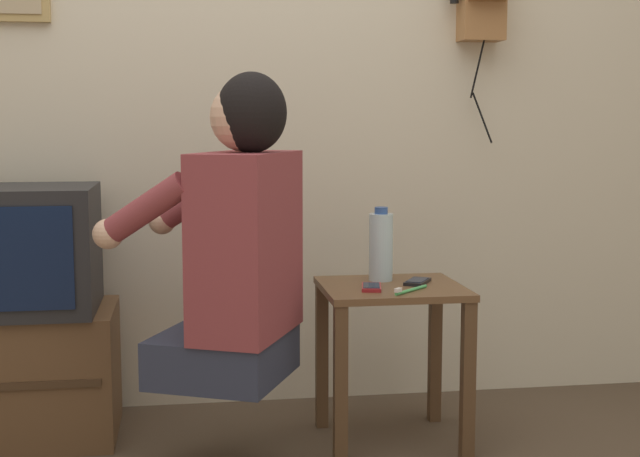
{
  "coord_description": "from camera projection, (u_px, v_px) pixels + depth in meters",
  "views": [
    {
      "loc": [
        -0.18,
        -2.12,
        1.05
      ],
      "look_at": [
        0.24,
        0.59,
        0.72
      ],
      "focal_mm": 50.0,
      "sensor_mm": 36.0,
      "label": 1
    }
  ],
  "objects": [
    {
      "name": "side_table",
      "position": [
        392.0,
        323.0,
        2.88
      ],
      "size": [
        0.45,
        0.41,
        0.52
      ],
      "color": "brown",
      "rests_on": "ground_plane"
    },
    {
      "name": "toothbrush",
      "position": [
        409.0,
        290.0,
        2.75
      ],
      "size": [
        0.13,
        0.13,
        0.02
      ],
      "rotation": [
        0.0,
        0.0,
        2.33
      ],
      "color": "#4CBF66",
      "rests_on": "side_table"
    },
    {
      "name": "television",
      "position": [
        13.0,
        249.0,
        2.87
      ],
      "size": [
        0.53,
        0.43,
        0.41
      ],
      "color": "#232326",
      "rests_on": "tv_stand"
    },
    {
      "name": "wall_back",
      "position": [
        231.0,
        58.0,
        3.21
      ],
      "size": [
        6.8,
        0.05,
        2.55
      ],
      "color": "beige",
      "rests_on": "ground_plane"
    },
    {
      "name": "person",
      "position": [
        236.0,
        241.0,
        2.61
      ],
      "size": [
        0.62,
        0.58,
        0.91
      ],
      "rotation": [
        0.0,
        0.0,
        1.14
      ],
      "color": "#2D3347",
      "rests_on": "ground_plane"
    },
    {
      "name": "cell_phone_spare",
      "position": [
        417.0,
        281.0,
        2.9
      ],
      "size": [
        0.12,
        0.14,
        0.01
      ],
      "rotation": [
        0.0,
        0.0,
        -0.54
      ],
      "color": "black",
      "rests_on": "side_table"
    },
    {
      "name": "cell_phone_held",
      "position": [
        371.0,
        287.0,
        2.8
      ],
      "size": [
        0.08,
        0.13,
        0.01
      ],
      "rotation": [
        0.0,
        0.0,
        -0.2
      ],
      "color": "maroon",
      "rests_on": "side_table"
    },
    {
      "name": "water_bottle",
      "position": [
        381.0,
        246.0,
        2.94
      ],
      "size": [
        0.08,
        0.08,
        0.24
      ],
      "color": "silver",
      "rests_on": "side_table"
    },
    {
      "name": "tv_stand",
      "position": [
        19.0,
        374.0,
        2.94
      ],
      "size": [
        0.63,
        0.43,
        0.43
      ],
      "color": "brown",
      "rests_on": "ground_plane"
    }
  ]
}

